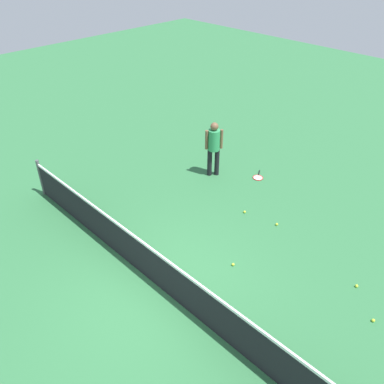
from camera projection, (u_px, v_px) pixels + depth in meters
ground_plane at (162, 289)px, 8.39m from camera, size 40.00×40.00×0.00m
court_net at (161, 271)px, 8.10m from camera, size 10.09×0.09×1.07m
player_near_side at (214, 145)px, 11.60m from camera, size 0.48×0.48×1.70m
tennis_racket_near_player at (258, 177)px, 12.01m from camera, size 0.45×0.59×0.03m
tennis_ball_near_player at (233, 264)px, 8.93m from camera, size 0.07×0.07×0.07m
tennis_ball_by_net at (277, 224)px, 10.11m from camera, size 0.07×0.07×0.07m
tennis_ball_midcourt at (373, 320)px, 7.68m from camera, size 0.07×0.07×0.07m
tennis_ball_baseline at (245, 212)px, 10.55m from camera, size 0.07×0.07×0.07m
tennis_ball_stray_left at (357, 286)px, 8.40m from camera, size 0.07×0.07×0.07m
tennis_ball_stray_right at (209, 160)px, 12.84m from camera, size 0.07×0.07×0.07m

